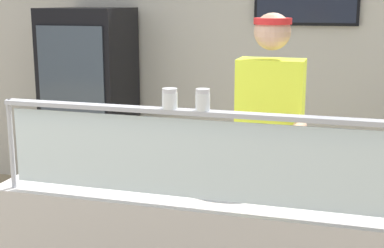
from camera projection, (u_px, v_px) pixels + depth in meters
The scene contains 8 objects.
shop_rear_unit at pixel (284, 55), 4.87m from camera, with size 6.44×0.13×2.70m.
sneeze_guard at pixel (200, 146), 2.34m from camera, with size 1.87×0.06×0.43m.
pizza_tray at pixel (231, 182), 2.68m from camera, with size 0.49×0.49×0.04m.
pizza_server at pixel (239, 180), 2.64m from camera, with size 0.07×0.28×0.01m, color #ADAFB7.
parmesan_shaker at pixel (170, 100), 2.33m from camera, with size 0.07×0.07×0.09m.
pepper_flake_shaker at pixel (203, 101), 2.29m from camera, with size 0.06×0.06×0.09m.
worker_figure at pixel (270, 143), 3.24m from camera, with size 0.41×0.50×1.76m.
drink_fridge at pixel (90, 107), 5.02m from camera, with size 0.70×0.67×1.76m.
Camera 1 is at (1.63, -2.12, 1.83)m, focal length 51.76 mm.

